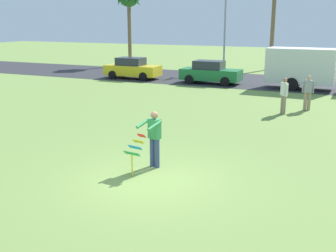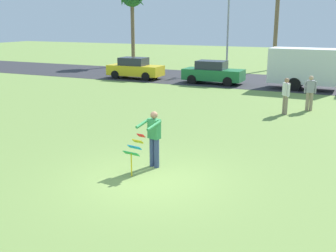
{
  "view_description": "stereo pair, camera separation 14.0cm",
  "coord_description": "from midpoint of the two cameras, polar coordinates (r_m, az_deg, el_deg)",
  "views": [
    {
      "loc": [
        4.84,
        -9.7,
        4.35
      ],
      "look_at": [
        -0.34,
        2.02,
        1.05
      ],
      "focal_mm": 44.08,
      "sensor_mm": 36.0,
      "label": 1
    },
    {
      "loc": [
        4.96,
        -9.64,
        4.35
      ],
      "look_at": [
        -0.34,
        2.02,
        1.05
      ],
      "focal_mm": 44.08,
      "sensor_mm": 36.0,
      "label": 2
    }
  ],
  "objects": [
    {
      "name": "person_walker_far",
      "position": [
        20.26,
        16.16,
        4.15
      ],
      "size": [
        0.39,
        0.48,
        1.73
      ],
      "color": "gray",
      "rests_on": "ground"
    },
    {
      "name": "person_kite_flyer",
      "position": [
        12.37,
        -1.66,
        -1.52
      ],
      "size": [
        0.67,
        0.74,
        1.73
      ],
      "color": "#384772",
      "rests_on": "ground"
    },
    {
      "name": "parked_car_yellow",
      "position": [
        31.82,
        -4.46,
        7.94
      ],
      "size": [
        4.22,
        1.87,
        1.6
      ],
      "color": "yellow",
      "rests_on": "ground"
    },
    {
      "name": "person_walker_near",
      "position": [
        21.46,
        19.22,
        4.47
      ],
      "size": [
        0.57,
        0.27,
        1.73
      ],
      "color": "gray",
      "rests_on": "ground"
    },
    {
      "name": "parked_car_green",
      "position": [
        29.34,
        6.37,
        7.35
      ],
      "size": [
        4.22,
        1.87,
        1.6
      ],
      "color": "#1E7238",
      "rests_on": "ground"
    },
    {
      "name": "parked_truck_grey_van",
      "position": [
        27.92,
        20.05,
        7.53
      ],
      "size": [
        6.74,
        2.23,
        2.62
      ],
      "color": "gray",
      "rests_on": "ground"
    },
    {
      "name": "road_strip",
      "position": [
        30.78,
        15.15,
        5.82
      ],
      "size": [
        120.0,
        8.0,
        0.01
      ],
      "primitive_type": "cube",
      "color": "#2D2D33",
      "rests_on": "ground"
    },
    {
      "name": "ground_plane",
      "position": [
        11.68,
        -2.24,
        -7.43
      ],
      "size": [
        120.0,
        120.0,
        0.0
      ],
      "primitive_type": "plane",
      "color": "olive"
    },
    {
      "name": "streetlight_pole",
      "position": [
        36.39,
        8.49,
        13.73
      ],
      "size": [
        0.24,
        1.65,
        7.0
      ],
      "color": "#9E9EA3",
      "rests_on": "ground"
    },
    {
      "name": "kite_held",
      "position": [
        11.82,
        -4.3,
        -3.16
      ],
      "size": [
        0.53,
        0.67,
        1.16
      ],
      "color": "red",
      "rests_on": "ground"
    }
  ]
}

